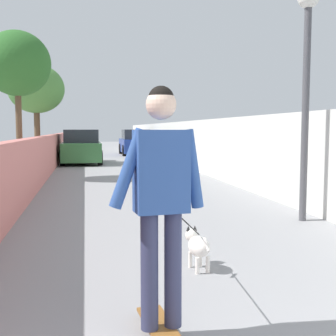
{
  "coord_description": "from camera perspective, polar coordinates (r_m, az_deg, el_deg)",
  "views": [
    {
      "loc": [
        -0.81,
        1.43,
        1.55
      ],
      "look_at": [
        5.24,
        0.27,
        1.0
      ],
      "focal_mm": 46.18,
      "sensor_mm": 36.0,
      "label": 1
    }
  ],
  "objects": [
    {
      "name": "ground_plane",
      "position": [
        14.96,
        -5.33,
        -0.85
      ],
      "size": [
        80.0,
        80.0,
        0.0
      ],
      "primitive_type": "plane",
      "color": "gray"
    },
    {
      "name": "tree_left_mid",
      "position": [
        19.99,
        -17.01,
        9.9
      ],
      "size": [
        2.44,
        2.44,
        4.38
      ],
      "color": "brown",
      "rests_on": "ground"
    },
    {
      "name": "car_far",
      "position": [
        26.53,
        -4.33,
        3.3
      ],
      "size": [
        4.02,
        1.8,
        1.54
      ],
      "color": "navy",
      "rests_on": "ground"
    },
    {
      "name": "lamp_post",
      "position": [
        7.7,
        17.85,
        13.4
      ],
      "size": [
        0.36,
        0.36,
        3.88
      ],
      "color": "#4C4C51",
      "rests_on": "ground"
    },
    {
      "name": "skateboard",
      "position": [
        3.43,
        -0.88,
        -20.51
      ],
      "size": [
        0.82,
        0.28,
        0.08
      ],
      "color": "brown",
      "rests_on": "ground"
    },
    {
      "name": "tree_left_near",
      "position": [
        14.08,
        -19.3,
        12.79
      ],
      "size": [
        2.0,
        2.0,
        4.5
      ],
      "color": "brown",
      "rests_on": "ground"
    },
    {
      "name": "dog",
      "position": [
        4.86,
        3.93,
        -10.11
      ],
      "size": [
        1.78,
        0.81,
        1.06
      ],
      "color": "white",
      "rests_on": "ground"
    },
    {
      "name": "car_near",
      "position": [
        20.04,
        -11.35,
        2.63
      ],
      "size": [
        3.81,
        1.8,
        1.54
      ],
      "color": "#336B38",
      "rests_on": "ground"
    },
    {
      "name": "wall_left",
      "position": [
        12.91,
        -16.7,
        0.99
      ],
      "size": [
        48.0,
        0.3,
        1.34
      ],
      "primitive_type": "cube",
      "color": "#CC726B",
      "rests_on": "ground"
    },
    {
      "name": "person_skateboarder",
      "position": [
        3.12,
        -0.91,
        -2.66
      ],
      "size": [
        0.26,
        0.71,
        1.78
      ],
      "color": "#333859",
      "rests_on": "skateboard"
    },
    {
      "name": "fence_right",
      "position": [
        13.49,
        7.18,
        2.49
      ],
      "size": [
        48.0,
        0.3,
        1.88
      ],
      "primitive_type": "cube",
      "color": "silver",
      "rests_on": "ground"
    }
  ]
}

